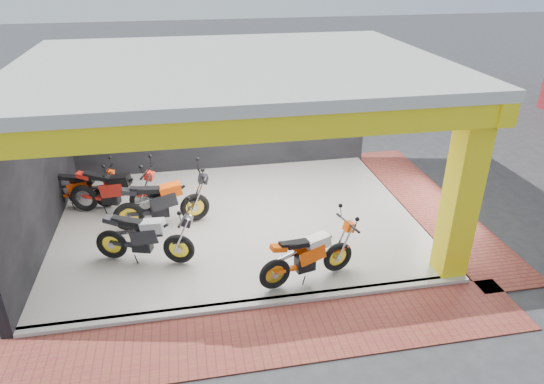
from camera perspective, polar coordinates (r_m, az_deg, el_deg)
The scene contains 16 objects.
ground at distance 9.59m, azimuth -2.61°, elevation -9.42°, with size 80.00×80.00×0.00m, color #2D2D30.
showroom_floor at distance 11.23m, azimuth -4.10°, elevation -3.32°, with size 8.00×6.00×0.10m, color silver.
showroom_ceiling at distance 9.97m, azimuth -4.77°, elevation 14.70°, with size 8.40×6.40×0.20m, color beige.
back_wall at distance 13.42m, azimuth -5.97°, elevation 9.55°, with size 8.20×0.20×3.50m, color black.
left_wall at distance 10.89m, azimuth -26.36°, elevation 2.81°, with size 0.20×6.20×3.50m, color black.
corner_column at distance 9.27m, azimuth 21.46°, elevation -0.12°, with size 0.50×0.50×3.50m, color yellow.
header_beam_front at distance 7.17m, azimuth -1.98°, elevation 7.62°, with size 8.40×0.30×0.40m, color yellow.
header_beam_right at distance 11.17m, azimuth 16.74°, elevation 13.41°, with size 0.30×6.40×0.40m, color yellow.
floor_kerb at distance 8.75m, azimuth -1.62°, elevation -13.00°, with size 8.00×0.20×0.10m, color silver.
paver_front at distance 8.20m, azimuth -0.71°, elevation -16.60°, with size 9.00×1.40×0.03m, color brown.
paver_right at distance 12.62m, azimuth 18.07°, elevation -1.30°, with size 1.40×7.00×0.03m, color brown.
moto_hero at distance 9.18m, azimuth 7.84°, elevation -6.05°, with size 2.03×0.75×1.24m, color #FF560A, non-canonical shape.
moto_row_a at distance 9.48m, azimuth -11.05°, elevation -5.03°, with size 2.10×0.78×1.28m, color black, non-canonical shape.
moto_row_b at distance 11.41m, azimuth -15.10°, elevation 0.35°, with size 2.20×0.81×1.34m, color red, non-canonical shape.
moto_row_c at distance 10.89m, azimuth -9.18°, elevation -0.27°, with size 2.23×0.82×1.36m, color black, non-canonical shape.
moto_row_d at distance 12.06m, azimuth -19.17°, elevation 0.75°, with size 1.91×0.71×1.17m, color red, non-canonical shape.
Camera 1 is at (-1.02, -7.71, 5.60)m, focal length 32.00 mm.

